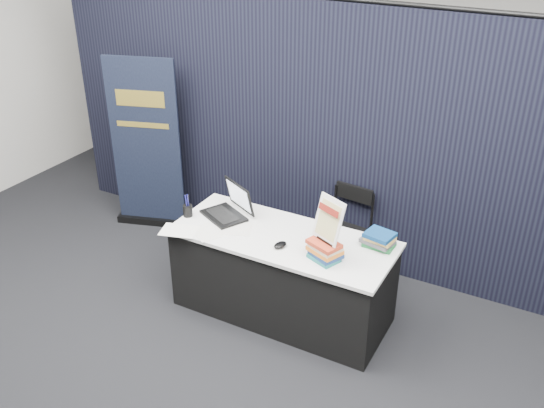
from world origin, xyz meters
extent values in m
plane|color=black|center=(0.00, 0.00, 0.00)|extent=(8.00, 8.00, 0.00)
cube|color=beige|center=(0.00, 4.00, 1.75)|extent=(8.00, 0.02, 3.50)
cube|color=black|center=(0.00, 1.60, 1.20)|extent=(6.00, 0.08, 2.40)
cube|color=black|center=(0.00, 0.55, 0.36)|extent=(1.76, 0.71, 0.72)
cube|color=silver|center=(0.00, 0.55, 0.73)|extent=(1.80, 0.75, 0.03)
cube|color=black|center=(-0.58, 0.59, 0.76)|extent=(0.45, 0.40, 0.02)
cube|color=black|center=(-0.58, 0.73, 0.90)|extent=(0.36, 0.23, 0.26)
cube|color=white|center=(-0.58, 0.72, 0.90)|extent=(0.30, 0.18, 0.20)
ellipsoid|color=black|center=(0.06, 0.40, 0.77)|extent=(0.10, 0.14, 0.04)
cube|color=white|center=(-0.78, 0.22, 0.75)|extent=(0.34, 0.28, 0.00)
cube|color=silver|center=(-0.57, 0.30, 0.75)|extent=(0.32, 0.29, 0.00)
cube|color=silver|center=(-0.42, 0.46, 0.75)|extent=(0.37, 0.32, 0.00)
cylinder|color=black|center=(-0.86, 0.46, 0.80)|extent=(0.09, 0.09, 0.10)
cube|color=#1B6765|center=(0.43, 0.41, 0.77)|extent=(0.27, 0.25, 0.03)
cube|color=navy|center=(0.43, 0.41, 0.80)|extent=(0.27, 0.25, 0.03)
cube|color=orange|center=(0.43, 0.41, 0.83)|extent=(0.27, 0.25, 0.03)
cube|color=beige|center=(0.43, 0.41, 0.86)|extent=(0.27, 0.25, 0.03)
cube|color=#A8321B|center=(0.43, 0.41, 0.89)|extent=(0.27, 0.25, 0.03)
cube|color=#1A6430|center=(0.72, 0.77, 0.77)|extent=(0.25, 0.20, 0.03)
cube|color=#4E4D52|center=(0.72, 0.77, 0.80)|extent=(0.25, 0.20, 0.03)
cube|color=#DAB157|center=(0.72, 0.77, 0.83)|extent=(0.25, 0.20, 0.03)
cube|color=navy|center=(0.72, 0.77, 0.86)|extent=(0.25, 0.20, 0.03)
cube|color=black|center=(0.43, 0.39, 0.92)|extent=(0.16, 0.08, 0.01)
cylinder|color=black|center=(0.37, 0.48, 1.01)|extent=(0.05, 0.08, 0.25)
cylinder|color=black|center=(0.50, 0.48, 1.01)|extent=(0.05, 0.08, 0.25)
cube|color=white|center=(0.43, 0.44, 1.07)|extent=(0.27, 0.20, 0.33)
cube|color=#CFC881|center=(0.43, 0.43, 1.07)|extent=(0.22, 0.15, 0.26)
cube|color=maroon|center=(0.43, 0.43, 1.16)|extent=(0.19, 0.10, 0.05)
cube|color=black|center=(-1.92, 1.22, 0.04)|extent=(0.76, 0.33, 0.07)
cube|color=black|center=(-1.92, 1.24, 0.90)|extent=(0.70, 0.25, 1.80)
cube|color=gold|center=(-1.92, 1.22, 1.40)|extent=(0.47, 0.16, 0.16)
cube|color=gold|center=(-1.92, 1.22, 1.13)|extent=(0.52, 0.17, 0.05)
cylinder|color=black|center=(0.05, 1.14, 0.20)|extent=(0.02, 0.02, 0.41)
cylinder|color=black|center=(0.41, 1.14, 0.20)|extent=(0.02, 0.02, 0.41)
cylinder|color=black|center=(0.05, 1.50, 0.20)|extent=(0.02, 0.02, 0.41)
cylinder|color=black|center=(0.41, 1.50, 0.20)|extent=(0.02, 0.02, 0.41)
cube|color=black|center=(0.23, 1.32, 0.42)|extent=(0.42, 0.42, 0.04)
cube|color=black|center=(0.23, 1.50, 0.77)|extent=(0.36, 0.07, 0.14)
camera|label=1|loc=(1.91, -3.13, 3.24)|focal=40.00mm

